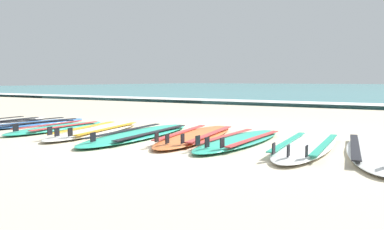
{
  "coord_description": "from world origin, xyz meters",
  "views": [
    {
      "loc": [
        2.78,
        -4.71,
        0.79
      ],
      "look_at": [
        -0.26,
        0.5,
        0.25
      ],
      "focal_mm": 36.64,
      "sensor_mm": 36.0,
      "label": 1
    }
  ],
  "objects_px": {
    "surfboard_4": "(139,134)",
    "surfboard_8": "(378,150)",
    "surfboard_3": "(96,130)",
    "surfboard_2": "(58,128)",
    "surfboard_5": "(196,136)",
    "surfboard_7": "(306,146)",
    "surfboard_6": "(240,140)",
    "surfboard_1": "(34,123)"
  },
  "relations": [
    {
      "from": "surfboard_2",
      "to": "surfboard_7",
      "type": "xyz_separation_m",
      "value": [
        3.84,
        0.25,
        0.0
      ]
    },
    {
      "from": "surfboard_7",
      "to": "surfboard_8",
      "type": "distance_m",
      "value": 0.74
    },
    {
      "from": "surfboard_3",
      "to": "surfboard_8",
      "type": "distance_m",
      "value": 3.83
    },
    {
      "from": "surfboard_4",
      "to": "surfboard_8",
      "type": "relative_size",
      "value": 1.0
    },
    {
      "from": "surfboard_1",
      "to": "surfboard_8",
      "type": "height_order",
      "value": "same"
    },
    {
      "from": "surfboard_2",
      "to": "surfboard_5",
      "type": "distance_m",
      "value": 2.37
    },
    {
      "from": "surfboard_4",
      "to": "surfboard_8",
      "type": "height_order",
      "value": "same"
    },
    {
      "from": "surfboard_5",
      "to": "surfboard_7",
      "type": "bearing_deg",
      "value": -3.27
    },
    {
      "from": "surfboard_2",
      "to": "surfboard_4",
      "type": "bearing_deg",
      "value": 2.76
    },
    {
      "from": "surfboard_4",
      "to": "surfboard_1",
      "type": "bearing_deg",
      "value": 176.94
    },
    {
      "from": "surfboard_8",
      "to": "surfboard_2",
      "type": "bearing_deg",
      "value": -175.66
    },
    {
      "from": "surfboard_2",
      "to": "surfboard_7",
      "type": "distance_m",
      "value": 3.85
    },
    {
      "from": "surfboard_5",
      "to": "surfboard_6",
      "type": "height_order",
      "value": "same"
    },
    {
      "from": "surfboard_1",
      "to": "surfboard_6",
      "type": "distance_m",
      "value": 3.85
    },
    {
      "from": "surfboard_8",
      "to": "surfboard_1",
      "type": "bearing_deg",
      "value": -178.49
    },
    {
      "from": "surfboard_3",
      "to": "surfboard_4",
      "type": "bearing_deg",
      "value": 1.0
    },
    {
      "from": "surfboard_6",
      "to": "surfboard_8",
      "type": "xyz_separation_m",
      "value": [
        1.57,
        0.07,
        -0.0
      ]
    },
    {
      "from": "surfboard_3",
      "to": "surfboard_6",
      "type": "relative_size",
      "value": 1.08
    },
    {
      "from": "surfboard_5",
      "to": "surfboard_8",
      "type": "bearing_deg",
      "value": 0.21
    },
    {
      "from": "surfboard_2",
      "to": "surfboard_6",
      "type": "xyz_separation_m",
      "value": [
        3.01,
        0.28,
        0.0
      ]
    },
    {
      "from": "surfboard_4",
      "to": "surfboard_5",
      "type": "bearing_deg",
      "value": 18.95
    },
    {
      "from": "surfboard_2",
      "to": "surfboard_5",
      "type": "height_order",
      "value": "same"
    },
    {
      "from": "surfboard_2",
      "to": "surfboard_7",
      "type": "relative_size",
      "value": 0.86
    },
    {
      "from": "surfboard_6",
      "to": "surfboard_1",
      "type": "bearing_deg",
      "value": -178.94
    },
    {
      "from": "surfboard_5",
      "to": "surfboard_8",
      "type": "height_order",
      "value": "same"
    },
    {
      "from": "surfboard_5",
      "to": "surfboard_8",
      "type": "xyz_separation_m",
      "value": [
        2.24,
        0.01,
        -0.0
      ]
    },
    {
      "from": "surfboard_6",
      "to": "surfboard_3",
      "type": "bearing_deg",
      "value": -174.55
    },
    {
      "from": "surfboard_4",
      "to": "surfboard_7",
      "type": "bearing_deg",
      "value": 4.48
    },
    {
      "from": "surfboard_4",
      "to": "surfboard_7",
      "type": "distance_m",
      "value": 2.28
    },
    {
      "from": "surfboard_7",
      "to": "surfboard_5",
      "type": "bearing_deg",
      "value": 176.73
    },
    {
      "from": "surfboard_6",
      "to": "surfboard_8",
      "type": "distance_m",
      "value": 1.57
    },
    {
      "from": "surfboard_4",
      "to": "surfboard_6",
      "type": "bearing_deg",
      "value": 7.93
    },
    {
      "from": "surfboard_2",
      "to": "surfboard_3",
      "type": "relative_size",
      "value": 0.84
    },
    {
      "from": "surfboard_3",
      "to": "surfboard_2",
      "type": "bearing_deg",
      "value": -175.38
    },
    {
      "from": "surfboard_5",
      "to": "surfboard_7",
      "type": "height_order",
      "value": "same"
    },
    {
      "from": "surfboard_5",
      "to": "surfboard_6",
      "type": "xyz_separation_m",
      "value": [
        0.67,
        -0.06,
        0.0
      ]
    },
    {
      "from": "surfboard_3",
      "to": "surfboard_6",
      "type": "height_order",
      "value": "same"
    },
    {
      "from": "surfboard_2",
      "to": "surfboard_7",
      "type": "height_order",
      "value": "same"
    },
    {
      "from": "surfboard_2",
      "to": "surfboard_6",
      "type": "relative_size",
      "value": 0.91
    },
    {
      "from": "surfboard_1",
      "to": "surfboard_6",
      "type": "height_order",
      "value": "same"
    },
    {
      "from": "surfboard_1",
      "to": "surfboard_2",
      "type": "height_order",
      "value": "same"
    },
    {
      "from": "surfboard_1",
      "to": "surfboard_4",
      "type": "bearing_deg",
      "value": -3.06
    }
  ]
}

